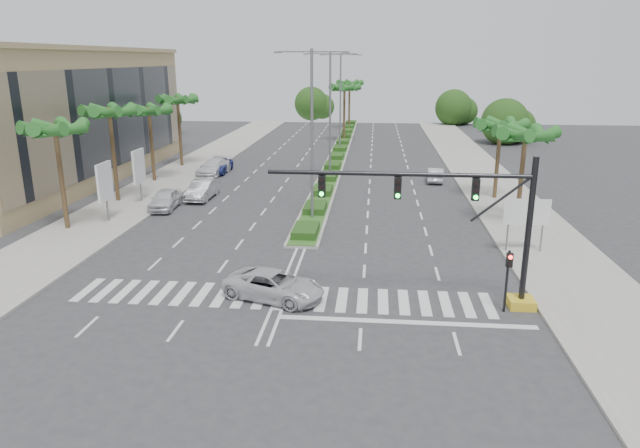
% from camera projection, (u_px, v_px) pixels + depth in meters
% --- Properties ---
extents(ground, '(160.00, 160.00, 0.00)m').
position_uv_depth(ground, '(281.00, 297.00, 28.15)').
color(ground, '#333335').
rests_on(ground, ground).
extents(footpath_right, '(6.00, 120.00, 0.15)m').
position_uv_depth(footpath_right, '(508.00, 204.00, 45.83)').
color(footpath_right, gray).
rests_on(footpath_right, ground).
extents(footpath_left, '(6.00, 120.00, 0.15)m').
position_uv_depth(footpath_left, '(143.00, 196.00, 48.64)').
color(footpath_left, gray).
rests_on(footpath_left, ground).
extents(median, '(2.20, 75.00, 0.20)m').
position_uv_depth(median, '(339.00, 152.00, 71.12)').
color(median, gray).
rests_on(median, ground).
extents(median_grass, '(1.80, 75.00, 0.04)m').
position_uv_depth(median_grass, '(339.00, 151.00, 71.09)').
color(median_grass, '#2A6221').
rests_on(median_grass, median).
extents(building, '(12.00, 36.00, 12.00)m').
position_uv_depth(building, '(52.00, 117.00, 53.72)').
color(building, tan).
rests_on(building, ground).
extents(signal_gantry, '(12.60, 1.20, 7.20)m').
position_uv_depth(signal_gantry, '(478.00, 236.00, 26.32)').
color(signal_gantry, gold).
rests_on(signal_gantry, ground).
extents(pedestrian_signal, '(0.28, 0.36, 3.00)m').
position_uv_depth(pedestrian_signal, '(508.00, 271.00, 25.95)').
color(pedestrian_signal, black).
rests_on(pedestrian_signal, ground).
extents(direction_sign, '(2.70, 0.11, 3.40)m').
position_uv_depth(direction_sign, '(527.00, 214.00, 33.85)').
color(direction_sign, slate).
rests_on(direction_sign, ground).
extents(billboard_near, '(0.18, 2.10, 4.35)m').
position_uv_depth(billboard_near, '(105.00, 182.00, 40.13)').
color(billboard_near, slate).
rests_on(billboard_near, ground).
extents(billboard_far, '(0.18, 2.10, 4.35)m').
position_uv_depth(billboard_far, '(139.00, 167.00, 45.86)').
color(billboard_far, slate).
rests_on(billboard_far, ground).
extents(palm_left_near, '(4.57, 4.68, 7.55)m').
position_uv_depth(palm_left_near, '(55.00, 132.00, 37.36)').
color(palm_left_near, brown).
rests_on(palm_left_near, ground).
extents(palm_left_mid, '(4.57, 4.68, 7.95)m').
position_uv_depth(palm_left_mid, '(110.00, 115.00, 44.89)').
color(palm_left_mid, brown).
rests_on(palm_left_mid, ground).
extents(palm_left_far, '(4.57, 4.68, 7.35)m').
position_uv_depth(palm_left_far, '(149.00, 113.00, 52.70)').
color(palm_left_far, brown).
rests_on(palm_left_far, ground).
extents(palm_left_end, '(4.57, 4.68, 7.75)m').
position_uv_depth(palm_left_end, '(178.00, 102.00, 60.24)').
color(palm_left_end, brown).
rests_on(palm_left_end, ground).
extents(palm_right_near, '(4.57, 4.68, 7.05)m').
position_uv_depth(palm_right_near, '(525.00, 138.00, 38.45)').
color(palm_right_near, brown).
rests_on(palm_right_near, ground).
extents(palm_right_far, '(4.57, 4.68, 6.75)m').
position_uv_depth(palm_right_far, '(500.00, 128.00, 46.18)').
color(palm_right_far, brown).
rests_on(palm_right_far, ground).
extents(palm_median_a, '(4.57, 4.68, 8.05)m').
position_uv_depth(palm_median_a, '(344.00, 90.00, 78.70)').
color(palm_median_a, brown).
rests_on(palm_median_a, ground).
extents(palm_median_b, '(4.57, 4.68, 8.05)m').
position_uv_depth(palm_median_b, '(350.00, 85.00, 93.04)').
color(palm_median_b, brown).
rests_on(palm_median_b, ground).
extents(streetlight_near, '(5.10, 0.25, 12.00)m').
position_uv_depth(streetlight_near, '(312.00, 126.00, 39.62)').
color(streetlight_near, slate).
rests_on(streetlight_near, ground).
extents(streetlight_mid, '(5.10, 0.25, 12.00)m').
position_uv_depth(streetlight_mid, '(330.00, 107.00, 54.91)').
color(streetlight_mid, slate).
rests_on(streetlight_mid, ground).
extents(streetlight_far, '(5.10, 0.25, 12.00)m').
position_uv_depth(streetlight_far, '(340.00, 97.00, 70.20)').
color(streetlight_far, slate).
rests_on(streetlight_far, ground).
extents(car_parked_a, '(2.09, 4.61, 1.54)m').
position_uv_depth(car_parked_a, '(165.00, 199.00, 44.48)').
color(car_parked_a, silver).
rests_on(car_parked_a, ground).
extents(car_parked_b, '(1.77, 4.82, 1.58)m').
position_uv_depth(car_parked_b, '(202.00, 190.00, 47.70)').
color(car_parked_b, '#A7A8AC').
rests_on(car_parked_b, ground).
extents(car_parked_c, '(2.47, 5.31, 1.47)m').
position_uv_depth(car_parked_c, '(216.00, 166.00, 58.57)').
color(car_parked_c, navy).
rests_on(car_parked_c, ground).
extents(car_parked_d, '(2.79, 5.57, 1.55)m').
position_uv_depth(car_parked_d, '(213.00, 167.00, 57.57)').
color(car_parked_d, silver).
rests_on(car_parked_d, ground).
extents(car_crossing, '(5.50, 3.81, 1.39)m').
position_uv_depth(car_crossing, '(274.00, 285.00, 27.84)').
color(car_crossing, silver).
rests_on(car_crossing, ground).
extents(car_right, '(1.82, 4.22, 1.35)m').
position_uv_depth(car_right, '(435.00, 175.00, 54.46)').
color(car_right, '#BBBAC0').
rests_on(car_right, ground).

